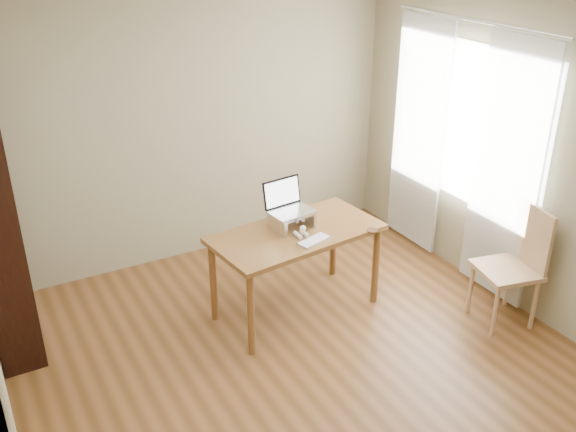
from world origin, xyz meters
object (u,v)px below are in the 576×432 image
(laptop, at_px, (288,203))
(keyboard, at_px, (314,241))
(cat, at_px, (289,218))
(desk, at_px, (297,242))
(chair, at_px, (515,260))

(laptop, height_order, keyboard, laptop)
(laptop, bearing_deg, cat, -115.31)
(laptop, relative_size, keyboard, 1.22)
(laptop, relative_size, cat, 0.75)
(desk, bearing_deg, laptop, 83.66)
(desk, relative_size, cat, 2.92)
(chair, bearing_deg, laptop, 156.03)
(desk, distance_m, keyboard, 0.25)
(chair, bearing_deg, cat, 157.01)
(chair, bearing_deg, desk, 159.75)
(desk, height_order, chair, chair)
(desk, bearing_deg, chair, -39.14)
(desk, relative_size, keyboard, 4.71)
(laptop, distance_m, keyboard, 0.41)
(laptop, xyz_separation_m, chair, (1.47, -1.09, -0.40))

